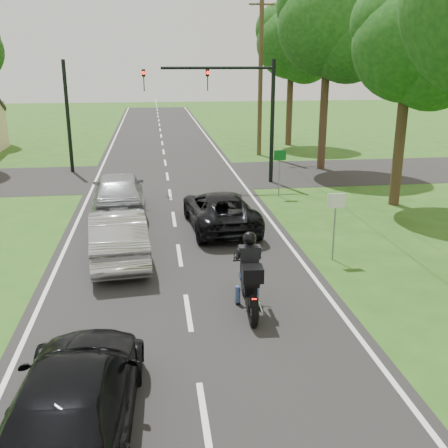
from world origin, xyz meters
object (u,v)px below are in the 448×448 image
at_px(silver_sedan, 118,235).
at_px(utility_pole_far, 261,75).
at_px(silver_suv, 119,192).
at_px(sign_white, 336,210).
at_px(sign_green, 280,162).
at_px(dark_car_behind, 74,397).
at_px(traffic_signal, 235,99).
at_px(dark_suv, 220,210).
at_px(motorcycle_rider, 250,281).

distance_m(silver_sedan, utility_pole_far, 20.28).
xyz_separation_m(silver_suv, sign_white, (6.84, -6.31, 0.73)).
height_order(silver_sedan, sign_green, sign_green).
distance_m(utility_pole_far, sign_white, 19.39).
relative_size(sign_white, sign_green, 1.00).
height_order(silver_suv, utility_pole_far, utility_pole_far).
distance_m(dark_car_behind, sign_white, 9.91).
bearing_deg(sign_green, traffic_signal, 117.38).
distance_m(silver_suv, utility_pole_far, 15.78).
bearing_deg(traffic_signal, silver_sedan, -117.29).
bearing_deg(dark_car_behind, sign_green, -111.73).
relative_size(silver_suv, dark_car_behind, 1.03).
distance_m(dark_suv, silver_suv, 4.59).
bearing_deg(dark_car_behind, traffic_signal, -103.59).
height_order(dark_suv, silver_sedan, silver_sedan).
xyz_separation_m(silver_suv, traffic_signal, (5.48, 4.71, 3.27)).
distance_m(traffic_signal, utility_pole_far, 8.55).
height_order(utility_pole_far, sign_white, utility_pole_far).
relative_size(silver_suv, utility_pole_far, 0.50).
distance_m(dark_car_behind, sign_green, 16.71).
bearing_deg(dark_car_behind, sign_white, -130.54).
bearing_deg(dark_suv, dark_car_behind, 66.99).
distance_m(dark_suv, sign_white, 4.90).
bearing_deg(motorcycle_rider, dark_suv, 91.77).
xyz_separation_m(motorcycle_rider, silver_suv, (-3.64, 9.40, 0.06)).
distance_m(dark_suv, dark_car_behind, 11.50).
bearing_deg(dark_suv, traffic_signal, -106.98).
xyz_separation_m(dark_suv, sign_green, (3.25, 4.27, 0.90)).
relative_size(motorcycle_rider, utility_pole_far, 0.24).
height_order(silver_sedan, silver_suv, silver_suv).
height_order(dark_car_behind, utility_pole_far, utility_pole_far).
relative_size(utility_pole_far, sign_white, 4.71).
bearing_deg(silver_sedan, motorcycle_rider, 124.71).
bearing_deg(motorcycle_rider, traffic_signal, 85.59).
xyz_separation_m(dark_car_behind, sign_white, (6.81, 7.14, 0.87)).
bearing_deg(silver_suv, silver_sedan, 90.07).
relative_size(motorcycle_rider, sign_white, 1.12).
bearing_deg(dark_car_behind, silver_sedan, -88.59).
bearing_deg(sign_green, silver_sedan, -133.73).
xyz_separation_m(dark_suv, dark_car_behind, (-3.76, -10.87, 0.03)).
xyz_separation_m(dark_car_behind, utility_pole_far, (8.31, 26.16, 4.36)).
bearing_deg(traffic_signal, sign_green, -62.62).
xyz_separation_m(motorcycle_rider, sign_green, (3.40, 11.09, 0.79)).
height_order(motorcycle_rider, silver_sedan, motorcycle_rider).
height_order(sign_white, sign_green, same).
relative_size(traffic_signal, sign_green, 3.00).
bearing_deg(silver_sedan, dark_suv, -146.77).
bearing_deg(motorcycle_rider, utility_pole_far, 81.01).
relative_size(dark_car_behind, sign_white, 2.31).
xyz_separation_m(motorcycle_rider, dark_car_behind, (-3.61, -4.05, -0.08)).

